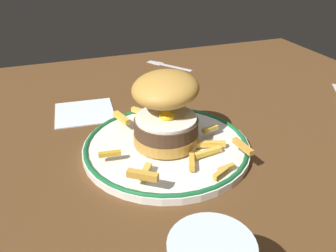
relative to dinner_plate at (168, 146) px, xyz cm
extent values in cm
cube|color=#54351B|center=(-0.29, 1.14, -2.84)|extent=(125.33, 106.47, 4.00)
cylinder|color=white|center=(0.00, 0.00, -0.24)|extent=(27.86, 27.86, 1.20)
torus|color=#196033|center=(0.00, 0.00, 0.36)|extent=(27.46, 27.46, 0.80)
cylinder|color=#B68335|center=(-0.70, 0.14, 1.66)|extent=(10.78, 10.78, 1.80)
cylinder|color=#462E1E|center=(-0.70, 0.14, 3.76)|extent=(10.52, 10.52, 2.38)
cylinder|color=white|center=(-0.70, 0.14, 5.20)|extent=(9.95, 9.95, 0.50)
ellipsoid|color=yellow|center=(-0.15, -0.31, 5.87)|extent=(2.60, 2.60, 1.40)
ellipsoid|color=#BB8739|center=(0.32, 2.15, 9.46)|extent=(15.81, 15.74, 5.94)
cube|color=gold|center=(1.16, -7.30, 1.17)|extent=(2.25, 3.87, 0.81)
cube|color=gold|center=(-1.55, 11.83, 1.20)|extent=(2.84, 3.41, 0.86)
cube|color=gold|center=(6.13, -3.73, 1.19)|extent=(4.73, 2.33, 0.84)
cube|color=gold|center=(1.42, 8.35, 1.12)|extent=(2.63, 3.35, 0.71)
cube|color=gold|center=(5.32, -10.44, 1.12)|extent=(2.93, 1.20, 0.71)
cube|color=gold|center=(4.68, -5.69, 1.15)|extent=(4.82, 1.41, 0.77)
cube|color=gold|center=(4.00, 11.71, 1.12)|extent=(3.34, 4.32, 0.70)
cube|color=gold|center=(-10.16, -1.89, 1.82)|extent=(3.46, 1.14, 0.70)
cube|color=gold|center=(-6.09, -7.39, 1.26)|extent=(2.62, 3.20, 1.00)
cube|color=gold|center=(7.64, -0.27, 1.89)|extent=(3.15, 1.34, 0.75)
cube|color=gold|center=(9.15, -8.35, 2.82)|extent=(1.30, 4.44, 0.82)
cube|color=gold|center=(-5.86, 8.41, 2.19)|extent=(2.23, 4.66, 0.95)
cube|color=gold|center=(-7.43, -10.56, 3.20)|extent=(4.08, 3.32, 0.98)
cube|color=gold|center=(4.05, 7.36, 1.84)|extent=(3.84, 3.46, 0.72)
cube|color=gold|center=(3.95, -11.29, 1.13)|extent=(2.96, 2.00, 0.74)
cube|color=silver|center=(16.23, 38.13, -0.66)|extent=(6.70, 8.67, 0.36)
cube|color=silver|center=(12.69, 42.98, -0.66)|extent=(3.19, 3.24, 0.32)
cube|color=silver|center=(10.79, 44.32, -0.66)|extent=(1.62, 2.09, 0.28)
cube|color=silver|center=(11.20, 44.61, -0.66)|extent=(1.62, 2.09, 0.28)
cube|color=silver|center=(11.60, 44.91, -0.66)|extent=(1.62, 2.09, 0.28)
cube|color=silver|center=(12.00, 45.20, -0.66)|extent=(1.62, 2.09, 0.28)
cube|color=silver|center=(-11.35, 18.91, -0.64)|extent=(12.56, 12.37, 0.40)
camera|label=1|loc=(-16.90, -46.46, 31.11)|focal=37.01mm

